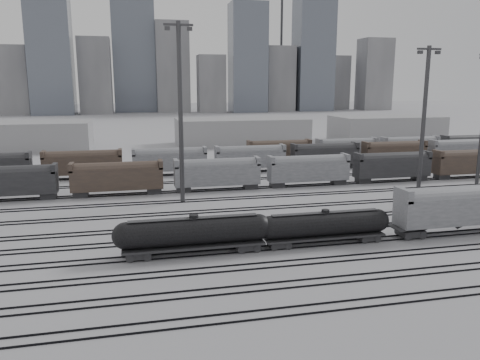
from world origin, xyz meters
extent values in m
plane|color=#BAB9BE|center=(0.00, 0.00, 0.00)|extent=(900.00, 900.00, 0.00)
cube|color=black|center=(0.00, -14.72, 0.08)|extent=(220.00, 0.07, 0.16)
cube|color=black|center=(0.00, -13.28, 0.08)|extent=(220.00, 0.07, 0.16)
cube|color=black|center=(0.00, -9.72, 0.08)|extent=(220.00, 0.07, 0.16)
cube|color=black|center=(0.00, -8.28, 0.08)|extent=(220.00, 0.07, 0.16)
cube|color=black|center=(0.00, -4.72, 0.08)|extent=(220.00, 0.07, 0.16)
cube|color=black|center=(0.00, -3.28, 0.08)|extent=(220.00, 0.07, 0.16)
cube|color=black|center=(0.00, 0.28, 0.08)|extent=(220.00, 0.07, 0.16)
cube|color=black|center=(0.00, 1.72, 0.08)|extent=(220.00, 0.07, 0.16)
cube|color=black|center=(0.00, 5.28, 0.08)|extent=(220.00, 0.07, 0.16)
cube|color=black|center=(0.00, 6.72, 0.08)|extent=(220.00, 0.07, 0.16)
cube|color=black|center=(0.00, 10.28, 0.08)|extent=(220.00, 0.07, 0.16)
cube|color=black|center=(0.00, 11.72, 0.08)|extent=(220.00, 0.07, 0.16)
cube|color=black|center=(0.00, 17.28, 0.08)|extent=(220.00, 0.07, 0.16)
cube|color=black|center=(0.00, 18.72, 0.08)|extent=(220.00, 0.07, 0.16)
cube|color=black|center=(0.00, 24.28, 0.08)|extent=(220.00, 0.07, 0.16)
cube|color=black|center=(0.00, 25.72, 0.08)|extent=(220.00, 0.07, 0.16)
cube|color=black|center=(0.00, 31.28, 0.08)|extent=(220.00, 0.07, 0.16)
cube|color=black|center=(0.00, 32.72, 0.08)|extent=(220.00, 0.07, 0.16)
cube|color=black|center=(0.00, 39.28, 0.08)|extent=(220.00, 0.07, 0.16)
cube|color=black|center=(0.00, 40.72, 0.08)|extent=(220.00, 0.07, 0.16)
cube|color=black|center=(0.00, 47.28, 0.08)|extent=(220.00, 0.07, 0.16)
cube|color=black|center=(0.00, 48.72, 0.08)|extent=(220.00, 0.07, 0.16)
cube|color=black|center=(0.00, 55.28, 0.08)|extent=(220.00, 0.07, 0.16)
cube|color=black|center=(0.00, 56.72, 0.08)|extent=(220.00, 0.07, 0.16)
cube|color=#232326|center=(-23.11, 1.00, 0.55)|extent=(2.59, 2.09, 0.70)
cube|color=#232326|center=(-11.15, 1.00, 0.55)|extent=(2.59, 2.09, 0.70)
cube|color=#232326|center=(-17.13, 1.00, 1.05)|extent=(15.44, 2.69, 0.25)
cylinder|color=black|center=(-17.13, 1.00, 2.64)|extent=(14.44, 2.89, 2.89)
sphere|color=black|center=(-24.35, 1.00, 2.64)|extent=(2.89, 2.89, 2.89)
sphere|color=black|center=(-9.91, 1.00, 2.64)|extent=(2.89, 2.89, 2.89)
cylinder|color=black|center=(-17.13, 1.00, 4.23)|extent=(1.00, 1.00, 0.50)
cube|color=#232326|center=(-17.13, 1.00, 4.13)|extent=(13.95, 0.90, 0.06)
cube|color=#232326|center=(-7.44, 1.00, 0.51)|extent=(2.39, 1.93, 0.64)
cube|color=#232326|center=(3.60, 1.00, 0.51)|extent=(2.39, 1.93, 0.64)
cube|color=#232326|center=(-1.92, 1.00, 0.97)|extent=(14.26, 2.48, 0.23)
cylinder|color=black|center=(-1.92, 1.00, 2.44)|extent=(13.34, 2.67, 2.67)
sphere|color=black|center=(-8.59, 1.00, 2.44)|extent=(2.67, 2.67, 2.67)
sphere|color=black|center=(4.75, 1.00, 2.44)|extent=(2.67, 2.67, 2.67)
cylinder|color=black|center=(-1.92, 1.00, 3.91)|extent=(0.92, 0.92, 0.46)
cube|color=#232326|center=(-1.92, 1.00, 3.82)|extent=(12.88, 0.83, 0.06)
cube|color=#232326|center=(9.29, 1.00, 0.60)|extent=(2.84, 2.29, 0.76)
cube|color=gray|center=(15.84, 1.00, 3.17)|extent=(16.38, 3.28, 3.50)
cylinder|color=gray|center=(15.84, 1.00, 4.48)|extent=(14.85, 3.17, 3.17)
cube|color=gray|center=(7.98, 1.00, 5.35)|extent=(0.76, 3.28, 1.53)
cone|color=#232326|center=(15.84, 1.00, 1.04)|extent=(2.62, 2.62, 0.98)
cylinder|color=#38383A|center=(-15.90, 24.72, 13.73)|extent=(0.70, 0.70, 27.46)
cube|color=#38383A|center=(-15.90, 24.72, 26.91)|extent=(4.39, 0.33, 0.33)
cube|color=#38383A|center=(-17.54, 24.72, 26.36)|extent=(0.77, 0.55, 0.55)
cube|color=#38383A|center=(-14.25, 24.72, 26.36)|extent=(0.77, 0.55, 0.55)
cylinder|color=#38383A|center=(18.82, 14.07, 11.87)|extent=(0.61, 0.61, 23.74)
cube|color=#38383A|center=(18.82, 14.07, 23.27)|extent=(3.80, 0.28, 0.28)
cube|color=#38383A|center=(17.40, 14.07, 22.79)|extent=(0.66, 0.47, 0.47)
cube|color=#38383A|center=(20.24, 14.07, 22.79)|extent=(0.66, 0.47, 0.47)
cube|color=#232326|center=(-43.00, 32.00, 2.80)|extent=(15.00, 3.00, 5.60)
cube|color=#4E3E31|center=(-26.00, 32.00, 2.80)|extent=(15.00, 3.00, 5.60)
cube|color=gray|center=(-9.00, 32.00, 2.80)|extent=(15.00, 3.00, 5.60)
cube|color=gray|center=(8.00, 32.00, 2.80)|extent=(15.00, 3.00, 5.60)
cube|color=#232326|center=(25.00, 32.00, 2.80)|extent=(15.00, 3.00, 5.60)
cube|color=#4E3E31|center=(42.00, 32.00, 2.80)|extent=(15.00, 3.00, 5.60)
cube|color=#4E3E31|center=(-33.00, 48.00, 2.80)|extent=(15.00, 3.00, 5.60)
cube|color=gray|center=(-16.00, 48.00, 2.80)|extent=(15.00, 3.00, 5.60)
cube|color=gray|center=(1.00, 48.00, 2.80)|extent=(15.00, 3.00, 5.60)
cube|color=#232326|center=(18.00, 48.00, 2.80)|extent=(15.00, 3.00, 5.60)
cube|color=#4E3E31|center=(35.00, 48.00, 2.80)|extent=(15.00, 3.00, 5.60)
cube|color=gray|center=(52.00, 48.00, 2.80)|extent=(15.00, 3.00, 5.60)
cube|color=#4E3E31|center=(10.00, 56.00, 2.80)|extent=(15.00, 3.00, 5.60)
cube|color=gray|center=(27.00, 56.00, 2.80)|extent=(15.00, 3.00, 5.60)
cube|color=gray|center=(44.00, 56.00, 2.80)|extent=(15.00, 3.00, 5.60)
cube|color=#232326|center=(61.00, 56.00, 2.80)|extent=(15.00, 3.00, 5.60)
cube|color=gray|center=(10.00, 95.00, 4.00)|extent=(40.00, 18.00, 8.00)
cube|color=gray|center=(60.00, 95.00, 4.00)|extent=(35.00, 18.00, 8.00)
cube|color=gray|center=(-95.00, 280.00, 21.00)|extent=(22.00, 17.60, 42.00)
cube|color=slate|center=(-70.00, 280.00, 40.00)|extent=(25.00, 20.00, 80.00)
cube|color=gray|center=(-45.00, 280.00, 24.00)|extent=(20.00, 16.00, 48.00)
cube|color=slate|center=(-20.00, 280.00, 47.50)|extent=(28.00, 22.40, 95.00)
cube|color=gray|center=(5.00, 280.00, 30.00)|extent=(22.00, 17.60, 60.00)
cube|color=gray|center=(30.00, 280.00, 19.00)|extent=(18.00, 14.40, 38.00)
cube|color=slate|center=(55.00, 280.00, 36.00)|extent=(24.00, 19.20, 72.00)
cube|color=gray|center=(80.00, 280.00, 22.50)|extent=(20.00, 16.00, 45.00)
cube|color=slate|center=(105.00, 280.00, 44.00)|extent=(26.00, 20.80, 88.00)
cube|color=gray|center=(130.00, 280.00, 20.00)|extent=(18.00, 14.40, 40.00)
cube|color=gray|center=(155.00, 280.00, 26.00)|extent=(22.00, 17.60, 52.00)
cylinder|color=#38383A|center=(-30.00, 305.00, 50.00)|extent=(1.80, 1.80, 100.00)
cylinder|color=#38383A|center=(90.00, 305.00, 50.00)|extent=(1.80, 1.80, 100.00)
camera|label=1|loc=(-23.12, -47.42, 18.16)|focal=35.00mm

